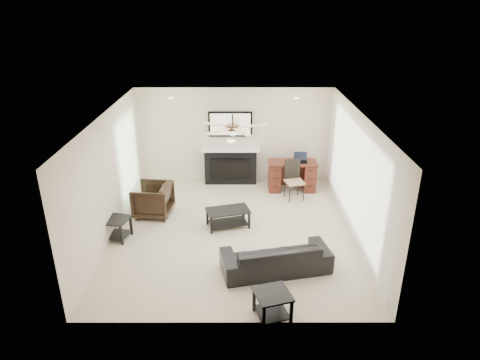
# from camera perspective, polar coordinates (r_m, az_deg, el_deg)

# --- Properties ---
(room_shell) EXTENTS (5.50, 5.54, 2.52)m
(room_shell) POSITION_cam_1_polar(r_m,az_deg,el_deg) (8.46, 0.30, 3.33)
(room_shell) COLOR beige
(room_shell) RESTS_ON ground
(sofa) EXTENTS (2.05, 1.14, 0.57)m
(sofa) POSITION_cam_1_polar(r_m,az_deg,el_deg) (7.80, 4.80, -10.11)
(sofa) COLOR black
(sofa) RESTS_ON ground
(armchair) EXTENTS (0.89, 0.87, 0.74)m
(armchair) POSITION_cam_1_polar(r_m,az_deg,el_deg) (9.80, -11.54, -2.61)
(armchair) COLOR black
(armchair) RESTS_ON ground
(coffee_table) EXTENTS (1.00, 0.73, 0.40)m
(coffee_table) POSITION_cam_1_polar(r_m,az_deg,el_deg) (9.20, -1.62, -5.09)
(coffee_table) COLOR black
(coffee_table) RESTS_ON ground
(end_table_near) EXTENTS (0.65, 0.65, 0.45)m
(end_table_near) POSITION_cam_1_polar(r_m,az_deg,el_deg) (6.82, 4.33, -16.31)
(end_table_near) COLOR black
(end_table_near) RESTS_ON ground
(end_table_left) EXTENTS (0.60, 0.60, 0.45)m
(end_table_left) POSITION_cam_1_polar(r_m,az_deg,el_deg) (9.10, -16.11, -6.26)
(end_table_left) COLOR black
(end_table_left) RESTS_ON ground
(fireplace_unit) EXTENTS (1.52, 0.34, 1.91)m
(fireplace_unit) POSITION_cam_1_polar(r_m,az_deg,el_deg) (11.06, -1.28, 4.18)
(fireplace_unit) COLOR black
(fireplace_unit) RESTS_ON ground
(desk) EXTENTS (1.22, 0.56, 0.76)m
(desk) POSITION_cam_1_polar(r_m,az_deg,el_deg) (10.94, 6.92, 0.56)
(desk) COLOR #3D1C0F
(desk) RESTS_ON ground
(desk_chair) EXTENTS (0.52, 0.53, 0.97)m
(desk_chair) POSITION_cam_1_polar(r_m,az_deg,el_deg) (10.39, 7.29, -0.08)
(desk_chair) COLOR black
(desk_chair) RESTS_ON ground
(laptop) EXTENTS (0.33, 0.24, 0.23)m
(laptop) POSITION_cam_1_polar(r_m,az_deg,el_deg) (10.76, 8.12, 2.95)
(laptop) COLOR black
(laptop) RESTS_ON desk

